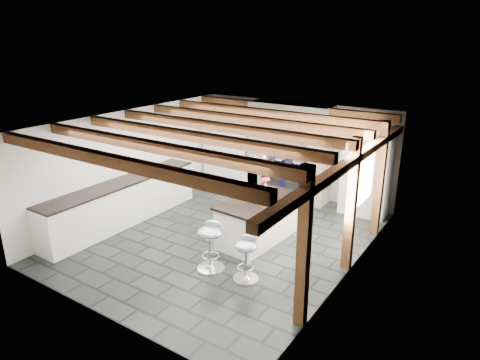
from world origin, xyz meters
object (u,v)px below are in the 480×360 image
Objects in this scene: kitchen_island at (257,219)px; bar_stool_near at (246,253)px; bar_stool_far at (210,240)px; range_cooker at (288,179)px.

kitchen_island is 1.45m from bar_stool_near.
bar_stool_near is at bearing -18.16° from bar_stool_far.
bar_stool_near is at bearing -61.90° from kitchen_island.
bar_stool_far is at bearing 162.72° from bar_stool_near.
kitchen_island reaches higher than bar_stool_near.
bar_stool_far is at bearing -82.38° from range_cooker.
kitchen_island is 2.26× the size of bar_stool_near.
bar_stool_far is (-0.09, -1.38, 0.11)m from kitchen_island.
range_cooker is 3.93m from bar_stool_near.
kitchen_island is (0.60, -2.42, -0.03)m from range_cooker.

